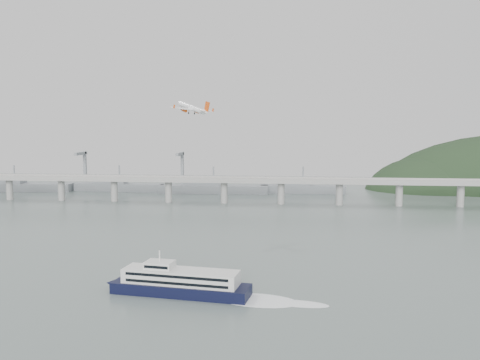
# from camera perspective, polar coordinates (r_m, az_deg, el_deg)

# --- Properties ---
(ground) EXTENTS (900.00, 900.00, 0.00)m
(ground) POSITION_cam_1_polar(r_m,az_deg,el_deg) (249.98, -1.40, -9.57)
(ground) COLOR slate
(ground) RESTS_ON ground
(bridge) EXTENTS (800.00, 22.00, 23.90)m
(bridge) POSITION_cam_1_polar(r_m,az_deg,el_deg) (442.67, 1.90, -0.40)
(bridge) COLOR #989895
(bridge) RESTS_ON ground
(distant_fleet) EXTENTS (453.00, 60.90, 40.00)m
(distant_fleet) POSITION_cam_1_polar(r_m,az_deg,el_deg) (540.94, -14.07, -0.63)
(distant_fleet) COLOR gray
(distant_fleet) RESTS_ON ground
(ferry) EXTENTS (92.32, 24.52, 17.44)m
(ferry) POSITION_cam_1_polar(r_m,az_deg,el_deg) (209.26, -6.66, -11.38)
(ferry) COLOR black
(ferry) RESTS_ON ground
(airliner) EXTENTS (27.36, 26.11, 10.63)m
(airliner) POSITION_cam_1_polar(r_m,az_deg,el_deg) (318.12, -5.36, 8.03)
(airliner) COLOR white
(airliner) RESTS_ON ground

